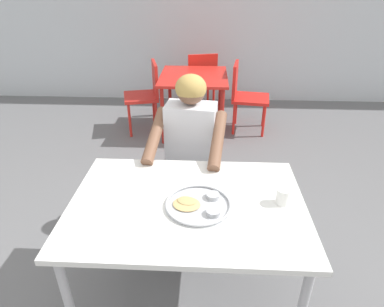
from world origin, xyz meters
name	(u,v)px	position (x,y,z in m)	size (l,w,h in m)	color
ground_plane	(173,305)	(0.00, 0.00, -0.03)	(12.00, 12.00, 0.05)	slate
table_foreground	(187,213)	(0.09, 0.04, 0.67)	(1.22, 0.85, 0.74)	white
thali_tray	(199,204)	(0.15, 0.01, 0.75)	(0.34, 0.34, 0.03)	#B7BABF
drinking_cup	(283,196)	(0.58, 0.06, 0.78)	(0.07, 0.07, 0.09)	white
chair_foreground	(193,162)	(0.09, 0.88, 0.49)	(0.47, 0.45, 0.84)	silver
diner_foreground	(189,149)	(0.06, 0.67, 0.72)	(0.54, 0.59, 1.21)	#2D2D2D
table_background_red	(194,82)	(0.02, 2.51, 0.62)	(0.79, 0.88, 0.71)	red
chair_red_left	(147,92)	(-0.55, 2.50, 0.50)	(0.49, 0.50, 0.85)	red
chair_red_right	(244,93)	(0.63, 2.56, 0.48)	(0.49, 0.46, 0.84)	red
chair_red_far	(201,77)	(0.09, 3.17, 0.50)	(0.50, 0.51, 0.84)	red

